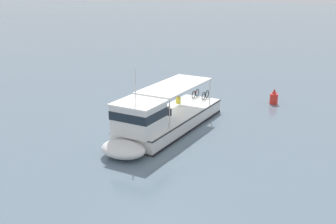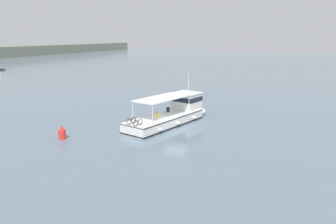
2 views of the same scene
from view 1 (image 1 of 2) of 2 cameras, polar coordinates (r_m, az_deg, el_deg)
ground_plane at (r=31.69m, az=-1.73°, el=-1.38°), size 400.00×400.00×0.00m
ferry_main at (r=28.75m, az=-1.01°, el=-1.27°), size 13.06×6.52×5.32m
channel_buoy at (r=37.45m, az=14.58°, el=1.96°), size 0.70×0.70×1.40m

